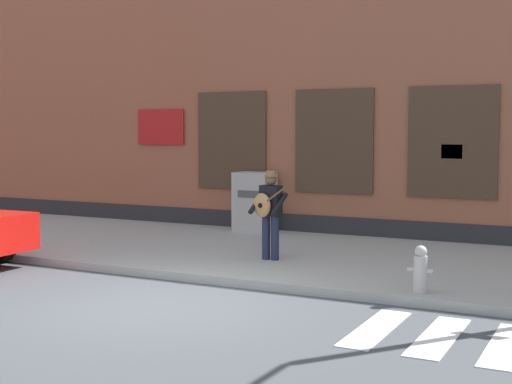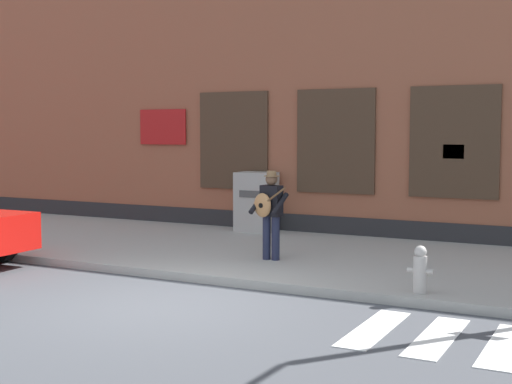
% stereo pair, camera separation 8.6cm
% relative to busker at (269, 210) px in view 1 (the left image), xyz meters
% --- Properties ---
extents(ground_plane, '(160.00, 160.00, 0.00)m').
position_rel_busker_xyz_m(ground_plane, '(-0.14, -3.31, -1.07)').
color(ground_plane, '#424449').
extents(sidewalk, '(28.00, 5.44, 0.15)m').
position_rel_busker_xyz_m(sidewalk, '(-0.14, 0.96, -1.00)').
color(sidewalk, '#9E9E99').
rests_on(sidewalk, ground).
extents(building_backdrop, '(28.00, 4.06, 7.30)m').
position_rel_busker_xyz_m(building_backdrop, '(-0.14, 5.68, 2.57)').
color(building_backdrop, '#99563D').
rests_on(building_backdrop, ground).
extents(busker, '(0.71, 0.56, 1.64)m').
position_rel_busker_xyz_m(busker, '(0.00, 0.00, 0.00)').
color(busker, '#1E233D').
rests_on(busker, sidewalk).
extents(utility_box, '(0.89, 0.69, 1.40)m').
position_rel_busker_xyz_m(utility_box, '(-1.95, 3.23, -0.23)').
color(utility_box, '#ADADA8').
rests_on(utility_box, sidewalk).
extents(fire_hydrant, '(0.38, 0.20, 0.70)m').
position_rel_busker_xyz_m(fire_hydrant, '(3.14, -1.41, -0.58)').
color(fire_hydrant, '#B2ADA8').
rests_on(fire_hydrant, sidewalk).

